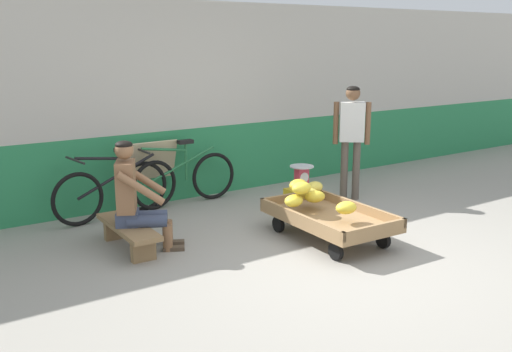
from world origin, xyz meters
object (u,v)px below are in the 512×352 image
(banana_cart, at_px, (329,218))
(bicycle_near_left, at_px, (117,189))
(plastic_crate, at_px, (301,200))
(weighing_scale, at_px, (302,177))
(low_bench, at_px, (128,231))
(vendor_seated, at_px, (135,196))
(customer_adult, at_px, (352,130))
(bicycle_far_left, at_px, (179,179))
(sign_board, at_px, (149,173))
(shopping_bag, at_px, (321,212))

(banana_cart, height_order, bicycle_near_left, bicycle_near_left)
(plastic_crate, distance_m, weighing_scale, 0.30)
(low_bench, relative_size, vendor_seated, 0.97)
(customer_adult, bearing_deg, bicycle_near_left, 161.84)
(banana_cart, height_order, plastic_crate, banana_cart)
(weighing_scale, relative_size, customer_adult, 0.20)
(low_bench, relative_size, bicycle_far_left, 0.66)
(bicycle_near_left, distance_m, bicycle_far_left, 0.88)
(banana_cart, xyz_separation_m, bicycle_near_left, (-1.58, 2.06, 0.11))
(low_bench, bearing_deg, plastic_crate, 1.67)
(customer_adult, bearing_deg, banana_cart, -140.38)
(vendor_seated, relative_size, weighing_scale, 3.80)
(vendor_seated, relative_size, plastic_crate, 3.17)
(vendor_seated, xyz_separation_m, plastic_crate, (2.24, 0.11, -0.42))
(vendor_seated, bearing_deg, plastic_crate, 2.75)
(banana_cart, xyz_separation_m, plastic_crate, (0.41, 1.00, -0.09))
(plastic_crate, height_order, sign_board, sign_board)
(plastic_crate, height_order, customer_adult, customer_adult)
(bicycle_near_left, xyz_separation_m, bicycle_far_left, (0.87, 0.08, 0.00))
(low_bench, bearing_deg, sign_board, 58.54)
(banana_cart, bearing_deg, customer_adult, 39.62)
(customer_adult, bearing_deg, plastic_crate, -173.61)
(weighing_scale, xyz_separation_m, bicycle_near_left, (-2.00, 1.06, -0.10))
(low_bench, xyz_separation_m, weighing_scale, (2.32, 0.07, 0.25))
(shopping_bag, bearing_deg, bicycle_near_left, 141.50)
(vendor_seated, height_order, sign_board, vendor_seated)
(low_bench, xyz_separation_m, bicycle_far_left, (1.20, 1.21, 0.15))
(vendor_seated, relative_size, bicycle_far_left, 0.69)
(plastic_crate, distance_m, shopping_bag, 0.48)
(plastic_crate, xyz_separation_m, sign_board, (-1.45, 1.35, 0.28))
(weighing_scale, bearing_deg, sign_board, 137.02)
(weighing_scale, distance_m, bicycle_far_left, 1.61)
(plastic_crate, relative_size, weighing_scale, 1.20)
(low_bench, xyz_separation_m, customer_adult, (3.24, 0.17, 0.75))
(banana_cart, distance_m, shopping_bag, 0.64)
(banana_cart, relative_size, bicycle_near_left, 0.89)
(plastic_crate, bearing_deg, banana_cart, -112.45)
(plastic_crate, xyz_separation_m, customer_adult, (0.92, 0.10, 0.80))
(customer_adult, bearing_deg, bicycle_far_left, 153.06)
(vendor_seated, height_order, bicycle_far_left, vendor_seated)
(weighing_scale, relative_size, sign_board, 0.35)
(banana_cart, bearing_deg, plastic_crate, 67.55)
(bicycle_far_left, bearing_deg, low_bench, -134.68)
(weighing_scale, bearing_deg, banana_cart, -112.47)
(bicycle_near_left, bearing_deg, sign_board, 28.21)
(customer_adult, bearing_deg, vendor_seated, -176.19)
(banana_cart, xyz_separation_m, low_bench, (-1.91, 0.93, -0.04))
(low_bench, relative_size, sign_board, 1.28)
(banana_cart, distance_m, plastic_crate, 1.09)
(low_bench, relative_size, shopping_bag, 4.60)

